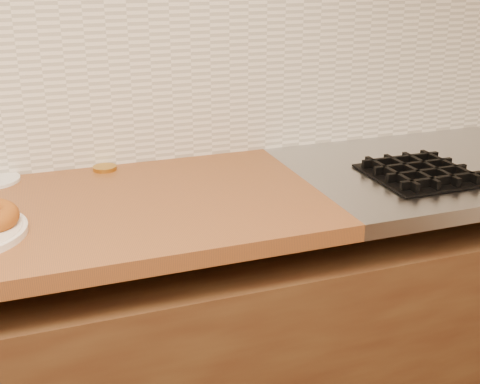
# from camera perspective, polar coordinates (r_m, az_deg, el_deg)

# --- Properties ---
(base_cabinet) EXTENTS (3.60, 0.60, 0.77)m
(base_cabinet) POSITION_cam_1_polar(r_m,az_deg,el_deg) (1.70, -10.76, -17.27)
(base_cabinet) COLOR #53391E
(base_cabinet) RESTS_ON floor
(backsplash) EXTENTS (3.60, 0.02, 0.60)m
(backsplash) POSITION_cam_1_polar(r_m,az_deg,el_deg) (1.66, -14.43, 12.32)
(backsplash) COLOR silver
(backsplash) RESTS_ON wall_back
(brass_jar_lid) EXTENTS (0.08, 0.08, 0.01)m
(brass_jar_lid) POSITION_cam_1_polar(r_m,az_deg,el_deg) (1.68, -12.71, 2.23)
(brass_jar_lid) COLOR #BB9035
(brass_jar_lid) RESTS_ON butcher_block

